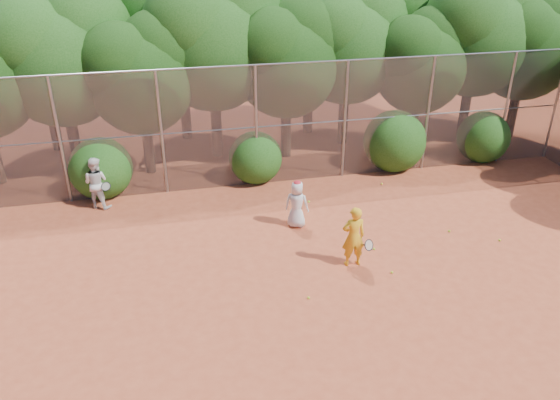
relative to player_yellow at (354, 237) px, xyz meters
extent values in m
plane|color=#AC4426|center=(-0.48, -0.63, -0.83)|extent=(80.00, 80.00, 0.00)
cylinder|color=gray|center=(-7.48, 5.37, 1.17)|extent=(0.09, 0.09, 4.00)
cylinder|color=gray|center=(-4.48, 5.37, 1.17)|extent=(0.09, 0.09, 4.00)
cylinder|color=gray|center=(-1.48, 5.37, 1.17)|extent=(0.09, 0.09, 4.00)
cylinder|color=gray|center=(1.52, 5.37, 1.17)|extent=(0.09, 0.09, 4.00)
cylinder|color=gray|center=(4.52, 5.37, 1.17)|extent=(0.09, 0.09, 4.00)
cylinder|color=gray|center=(7.52, 5.37, 1.17)|extent=(0.09, 0.09, 4.00)
cylinder|color=gray|center=(-0.48, 5.37, 3.17)|extent=(20.00, 0.05, 0.05)
cylinder|color=gray|center=(-0.48, 5.37, 1.17)|extent=(20.00, 0.04, 0.04)
cube|color=slate|center=(-0.48, 5.37, 1.17)|extent=(20.00, 0.02, 4.00)
cylinder|color=gray|center=(9.52, 5.37, 1.17)|extent=(0.09, 0.09, 4.00)
cylinder|color=black|center=(-7.48, 7.87, 0.43)|extent=(0.38, 0.38, 2.52)
sphere|color=#194711|center=(-7.48, 7.87, 2.90)|extent=(4.03, 4.03, 4.03)
sphere|color=#194711|center=(-6.67, 8.27, 3.91)|extent=(3.23, 3.23, 3.23)
sphere|color=#194711|center=(-8.19, 7.56, 3.71)|extent=(3.02, 3.02, 3.02)
cylinder|color=black|center=(-4.98, 7.17, 0.26)|extent=(0.36, 0.36, 2.17)
sphere|color=black|center=(-4.98, 7.17, 2.39)|extent=(3.47, 3.47, 3.47)
sphere|color=black|center=(-4.29, 7.51, 3.25)|extent=(2.78, 2.78, 2.78)
sphere|color=black|center=(-5.59, 6.91, 3.08)|extent=(2.60, 2.60, 2.60)
cylinder|color=black|center=(-2.48, 8.17, 0.50)|extent=(0.39, 0.39, 2.66)
sphere|color=#194711|center=(-2.48, 8.17, 3.11)|extent=(4.26, 4.26, 4.26)
sphere|color=#194711|center=(-1.63, 8.59, 4.18)|extent=(3.40, 3.40, 3.40)
sphere|color=#194711|center=(-3.23, 7.85, 3.96)|extent=(3.19, 3.19, 3.19)
cylinder|color=black|center=(0.02, 7.57, 0.31)|extent=(0.37, 0.37, 2.27)
sphere|color=black|center=(0.02, 7.57, 2.54)|extent=(3.64, 3.64, 3.64)
sphere|color=black|center=(0.75, 7.93, 3.45)|extent=(2.91, 2.91, 2.91)
sphere|color=black|center=(-0.62, 7.29, 3.27)|extent=(2.73, 2.73, 2.73)
cylinder|color=black|center=(2.52, 8.37, 0.40)|extent=(0.38, 0.38, 2.45)
sphere|color=#194711|center=(2.52, 8.37, 2.80)|extent=(3.92, 3.92, 3.92)
sphere|color=#194711|center=(3.30, 8.76, 3.78)|extent=(3.14, 3.14, 3.14)
sphere|color=#194711|center=(1.83, 8.07, 3.58)|extent=(2.94, 2.94, 2.94)
cylinder|color=black|center=(5.02, 7.37, 0.22)|extent=(0.36, 0.36, 2.10)
sphere|color=black|center=(5.02, 7.37, 2.28)|extent=(3.36, 3.36, 3.36)
sphere|color=black|center=(5.69, 7.70, 3.12)|extent=(2.69, 2.69, 2.69)
sphere|color=black|center=(4.43, 7.12, 2.95)|extent=(2.52, 2.52, 2.52)
cylinder|color=black|center=(7.52, 7.97, 0.47)|extent=(0.39, 0.39, 2.59)
sphere|color=#194711|center=(7.52, 7.97, 3.01)|extent=(4.14, 4.14, 4.14)
sphere|color=#194711|center=(8.35, 8.38, 4.04)|extent=(3.32, 3.32, 3.32)
sphere|color=#194711|center=(6.79, 7.66, 3.84)|extent=(3.11, 3.11, 3.11)
cylinder|color=black|center=(9.52, 7.67, 0.33)|extent=(0.37, 0.37, 2.31)
sphere|color=black|center=(9.52, 7.67, 2.59)|extent=(3.70, 3.70, 3.70)
sphere|color=black|center=(10.26, 8.04, 3.52)|extent=(2.96, 2.96, 2.96)
sphere|color=black|center=(8.87, 7.39, 3.33)|extent=(2.77, 2.77, 2.77)
cylinder|color=black|center=(-8.48, 10.17, 0.49)|extent=(0.39, 0.39, 2.62)
sphere|color=#194711|center=(-8.48, 10.17, 3.06)|extent=(4.20, 4.20, 4.20)
sphere|color=#194711|center=(-7.64, 10.59, 4.11)|extent=(3.36, 3.36, 3.36)
sphere|color=#194711|center=(-9.22, 9.85, 3.90)|extent=(3.15, 3.15, 3.15)
cylinder|color=black|center=(-3.48, 10.37, 0.57)|extent=(0.40, 0.40, 2.80)
sphere|color=#194711|center=(-3.48, 10.37, 3.32)|extent=(4.48, 4.48, 4.48)
sphere|color=#194711|center=(-2.59, 10.82, 4.44)|extent=(3.58, 3.58, 3.58)
sphere|color=#194711|center=(-4.27, 10.03, 4.21)|extent=(3.36, 3.36, 3.36)
cylinder|color=black|center=(1.52, 9.97, 0.43)|extent=(0.38, 0.38, 2.52)
sphere|color=#194711|center=(1.52, 9.97, 2.90)|extent=(4.03, 4.03, 4.03)
sphere|color=#194711|center=(2.33, 10.37, 3.91)|extent=(3.23, 3.23, 3.23)
sphere|color=#194711|center=(0.81, 9.66, 3.71)|extent=(3.02, 3.02, 3.02)
cylinder|color=black|center=(6.02, 10.57, 0.54)|extent=(0.40, 0.40, 2.73)
sphere|color=#194711|center=(6.02, 10.57, 3.21)|extent=(4.37, 4.37, 4.37)
sphere|color=#194711|center=(5.25, 10.24, 4.09)|extent=(3.28, 3.28, 3.28)
sphere|color=#194711|center=(-6.48, 5.67, 0.17)|extent=(2.00, 2.00, 2.00)
sphere|color=#194711|center=(-1.48, 5.67, 0.07)|extent=(1.80, 1.80, 1.80)
sphere|color=#194711|center=(3.52, 5.67, 0.27)|extent=(2.20, 2.20, 2.20)
sphere|color=#194711|center=(7.02, 5.67, 0.12)|extent=(1.90, 1.90, 1.90)
imported|color=gold|center=(0.00, 0.00, 0.00)|extent=(0.61, 0.41, 1.65)
torus|color=black|center=(0.35, -0.20, -0.18)|extent=(0.33, 0.27, 0.29)
cylinder|color=black|center=(0.25, -0.02, -0.26)|extent=(0.15, 0.25, 0.14)
imported|color=silver|center=(-0.90, 2.26, -0.12)|extent=(0.82, 0.72, 1.41)
ellipsoid|color=red|center=(-0.90, 2.26, 0.55)|extent=(0.22, 0.22, 0.13)
sphere|color=#BEDA27|center=(-0.60, 2.06, 0.02)|extent=(0.07, 0.07, 0.07)
imported|color=silver|center=(-6.57, 4.77, -0.01)|extent=(0.99, 0.91, 1.64)
torus|color=black|center=(-6.27, 4.47, -0.03)|extent=(0.36, 0.31, 0.23)
cylinder|color=black|center=(-6.22, 4.62, -0.18)|extent=(0.10, 0.22, 0.22)
sphere|color=#BEDA27|center=(0.82, 0.52, -0.79)|extent=(0.07, 0.07, 0.07)
sphere|color=#BEDA27|center=(3.26, 0.95, -0.79)|extent=(0.07, 0.07, 0.07)
sphere|color=#BEDA27|center=(0.85, -0.62, -0.79)|extent=(0.07, 0.07, 0.07)
sphere|color=#BEDA27|center=(4.38, 0.19, -0.79)|extent=(0.07, 0.07, 0.07)
sphere|color=#BEDA27|center=(-1.48, -1.17, -0.79)|extent=(0.07, 0.07, 0.07)
sphere|color=#BEDA27|center=(2.59, 4.35, -0.79)|extent=(0.07, 0.07, 0.07)
camera|label=1|loc=(-4.39, -11.12, 7.04)|focal=35.00mm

